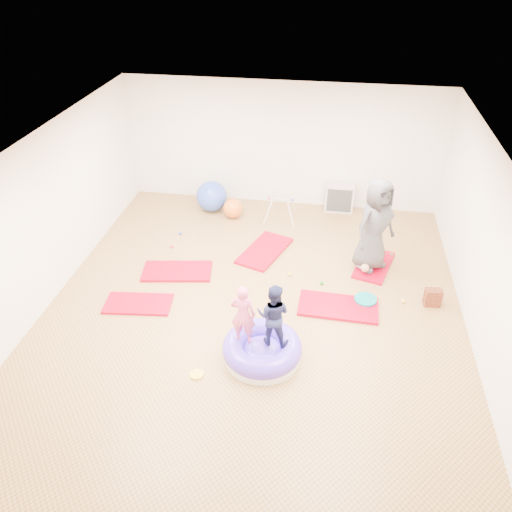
# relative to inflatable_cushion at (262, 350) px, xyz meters

# --- Properties ---
(room) EXTENTS (7.01, 8.01, 2.81)m
(room) POSITION_rel_inflatable_cushion_xyz_m (-0.31, 1.07, 1.25)
(room) COLOR #A97E4F
(room) RESTS_ON ground
(gym_mat_front_left) EXTENTS (1.19, 0.69, 0.05)m
(gym_mat_front_left) POSITION_rel_inflatable_cushion_xyz_m (-2.29, 0.88, -0.12)
(gym_mat_front_left) COLOR red
(gym_mat_front_left) RESTS_ON ground
(gym_mat_mid_left) EXTENTS (1.36, 0.83, 0.05)m
(gym_mat_mid_left) POSITION_rel_inflatable_cushion_xyz_m (-1.91, 1.92, -0.12)
(gym_mat_mid_left) COLOR red
(gym_mat_mid_left) RESTS_ON ground
(gym_mat_center_back) EXTENTS (1.06, 1.45, 0.05)m
(gym_mat_center_back) POSITION_rel_inflatable_cushion_xyz_m (-0.38, 2.88, -0.12)
(gym_mat_center_back) COLOR red
(gym_mat_center_back) RESTS_ON ground
(gym_mat_right) EXTENTS (1.36, 0.71, 0.06)m
(gym_mat_right) POSITION_rel_inflatable_cushion_xyz_m (1.11, 1.34, -0.12)
(gym_mat_right) COLOR red
(gym_mat_right) RESTS_ON ground
(gym_mat_rear_right) EXTENTS (0.87, 1.26, 0.05)m
(gym_mat_rear_right) POSITION_rel_inflatable_cushion_xyz_m (1.76, 2.72, -0.12)
(gym_mat_rear_right) COLOR red
(gym_mat_rear_right) RESTS_ON ground
(inflatable_cushion) EXTENTS (1.20, 1.20, 0.38)m
(inflatable_cushion) POSITION_rel_inflatable_cushion_xyz_m (0.00, 0.00, 0.00)
(inflatable_cushion) COLOR white
(inflatable_cushion) RESTS_ON ground
(child_pink) EXTENTS (0.38, 0.26, 1.01)m
(child_pink) POSITION_rel_inflatable_cushion_xyz_m (-0.28, -0.00, 0.70)
(child_pink) COLOR #F55E8C
(child_pink) RESTS_ON inflatable_cushion
(child_navy) EXTENTS (0.53, 0.43, 1.02)m
(child_navy) POSITION_rel_inflatable_cushion_xyz_m (0.15, 0.05, 0.71)
(child_navy) COLOR #1F224C
(child_navy) RESTS_ON inflatable_cushion
(adult_caregiver) EXTENTS (1.02, 1.01, 1.78)m
(adult_caregiver) POSITION_rel_inflatable_cushion_xyz_m (1.66, 2.66, 0.79)
(adult_caregiver) COLOR #434247
(adult_caregiver) RESTS_ON gym_mat_rear_right
(infant) EXTENTS (0.34, 0.34, 0.20)m
(infant) POSITION_rel_inflatable_cushion_xyz_m (1.57, 2.50, 0.00)
(infant) COLOR #A2B9E6
(infant) RESTS_ON gym_mat_rear_right
(ball_pit_balls) EXTENTS (4.55, 3.70, 0.07)m
(ball_pit_balls) POSITION_rel_inflatable_cushion_xyz_m (0.04, 1.81, -0.11)
(ball_pit_balls) COLOR #DB2B42
(ball_pit_balls) RESTS_ON ground
(exercise_ball_blue) EXTENTS (0.69, 0.69, 0.69)m
(exercise_ball_blue) POSITION_rel_inflatable_cushion_xyz_m (-1.82, 4.43, 0.20)
(exercise_ball_blue) COLOR blue
(exercise_ball_blue) RESTS_ON ground
(exercise_ball_orange) EXTENTS (0.44, 0.44, 0.44)m
(exercise_ball_orange) POSITION_rel_inflatable_cushion_xyz_m (-1.28, 4.18, 0.07)
(exercise_ball_orange) COLOR orange
(exercise_ball_orange) RESTS_ON ground
(infant_play_gym) EXTENTS (0.69, 0.65, 0.53)m
(infant_play_gym) POSITION_rel_inflatable_cushion_xyz_m (-0.23, 4.22, 0.21)
(infant_play_gym) COLOR beige
(infant_play_gym) RESTS_ON ground
(cube_shelf) EXTENTS (0.63, 0.31, 0.63)m
(cube_shelf) POSITION_rel_inflatable_cushion_xyz_m (1.03, 4.86, 0.17)
(cube_shelf) COLOR beige
(cube_shelf) RESTS_ON ground
(balance_disc) EXTENTS (0.39, 0.39, 0.09)m
(balance_disc) POSITION_rel_inflatable_cushion_xyz_m (1.57, 1.57, -0.10)
(balance_disc) COLOR #0A827E
(balance_disc) RESTS_ON ground
(backpack) EXTENTS (0.29, 0.20, 0.32)m
(backpack) POSITION_rel_inflatable_cushion_xyz_m (2.70, 1.69, 0.01)
(backpack) COLOR #BA4723
(backpack) RESTS_ON ground
(yellow_toy) EXTENTS (0.20, 0.20, 0.03)m
(yellow_toy) POSITION_rel_inflatable_cushion_xyz_m (-0.89, -0.52, -0.13)
(yellow_toy) COLOR yellow
(yellow_toy) RESTS_ON ground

